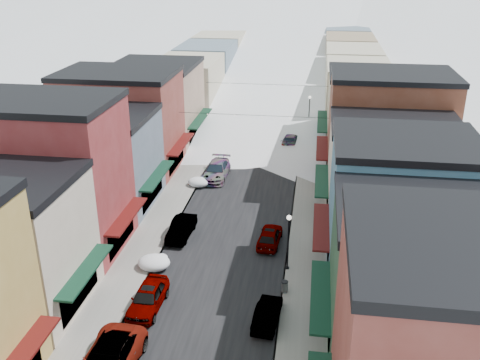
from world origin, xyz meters
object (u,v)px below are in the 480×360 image
(car_silver_sedan, at_px, (148,298))
(streetlamp_near, at_px, (288,235))
(car_dark_hatch, at_px, (181,228))
(car_green_sedan, at_px, (267,313))
(trash_can, at_px, (285,287))

(car_silver_sedan, xyz_separation_m, streetlamp_near, (9.06, 6.10, 2.17))
(car_dark_hatch, bearing_deg, car_green_sedan, -48.77)
(streetlamp_near, bearing_deg, car_dark_hatch, 156.69)
(car_green_sedan, relative_size, streetlamp_near, 0.92)
(trash_can, xyz_separation_m, streetlamp_near, (-0.00, 3.11, 2.41))
(car_silver_sedan, bearing_deg, car_green_sedan, -1.18)
(car_green_sedan, bearing_deg, trash_can, -100.18)
(car_green_sedan, relative_size, trash_can, 4.86)
(car_silver_sedan, distance_m, car_dark_hatch, 10.09)
(car_green_sedan, height_order, trash_can, car_green_sedan)
(trash_can, distance_m, streetlamp_near, 3.94)
(trash_can, relative_size, streetlamp_near, 0.19)
(trash_can, bearing_deg, streetlamp_near, 90.00)
(trash_can, bearing_deg, car_silver_sedan, -161.76)
(car_dark_hatch, distance_m, trash_can, 11.67)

